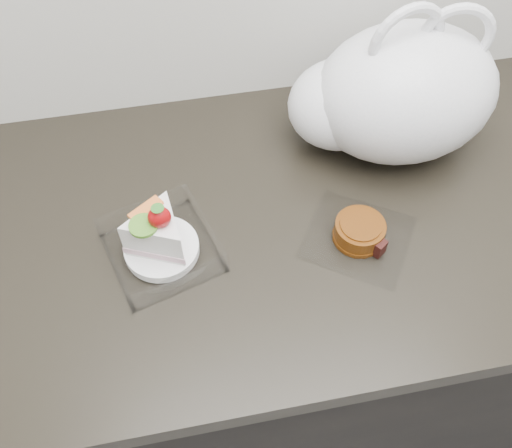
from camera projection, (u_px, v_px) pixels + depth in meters
counter at (326, 321)px, 1.33m from camera, size 2.04×0.64×0.90m
cake_tray at (160, 241)px, 0.88m from camera, size 0.20×0.20×0.13m
mooncake_wrap at (360, 233)px, 0.91m from camera, size 0.22×0.22×0.04m
plastic_bag at (392, 95)px, 0.96m from camera, size 0.35×0.24×0.29m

